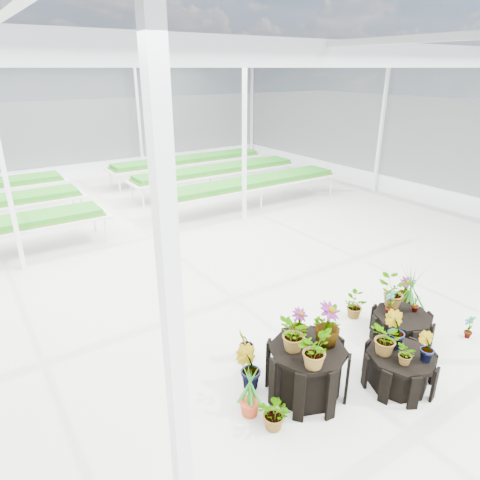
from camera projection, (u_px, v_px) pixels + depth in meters
ground_plane at (233, 307)px, 8.08m from camera, size 24.00×24.00×0.00m
greenhouse_shell at (233, 192)px, 7.24m from camera, size 18.00×24.00×4.50m
steel_frame at (233, 192)px, 7.24m from camera, size 18.00×24.00×4.50m
nursery_benches at (108, 197)px, 13.46m from camera, size 16.00×7.00×0.84m
plinth_tall at (307, 371)px, 5.81m from camera, size 1.21×1.21×0.74m
plinth_mid at (399, 369)px, 6.02m from camera, size 1.19×1.19×0.51m
plinth_low at (401, 326)px, 7.09m from camera, size 1.21×1.21×0.43m
nursery_plants at (348, 329)px, 6.38m from camera, size 4.50×2.84×1.35m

